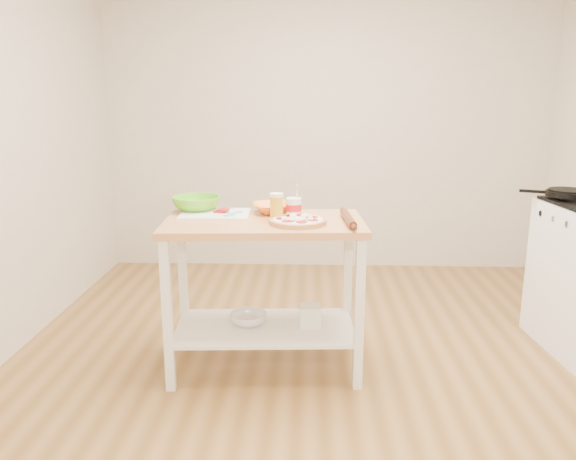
# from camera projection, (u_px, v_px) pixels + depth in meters

# --- Properties ---
(room_shell) EXTENTS (4.04, 4.54, 2.74)m
(room_shell) POSITION_uv_depth(u_px,v_px,m) (340.00, 142.00, 2.88)
(room_shell) COLOR olive
(room_shell) RESTS_ON ground
(prep_island) EXTENTS (1.15, 0.67, 0.90)m
(prep_island) POSITION_uv_depth(u_px,v_px,m) (264.00, 263.00, 3.22)
(prep_island) COLOR tan
(prep_island) RESTS_ON ground
(skillet) EXTENTS (0.41, 0.27, 0.03)m
(skillet) POSITION_uv_depth(u_px,v_px,m) (567.00, 194.00, 3.57)
(skillet) COLOR black
(skillet) RESTS_ON gas_stove
(pizza) EXTENTS (0.31, 0.31, 0.05)m
(pizza) POSITION_uv_depth(u_px,v_px,m) (298.00, 221.00, 3.07)
(pizza) COLOR tan
(pizza) RESTS_ON prep_island
(cutting_board) EXTENTS (0.41, 0.31, 0.04)m
(cutting_board) POSITION_uv_depth(u_px,v_px,m) (215.00, 213.00, 3.30)
(cutting_board) COLOR white
(cutting_board) RESTS_ON prep_island
(spatula) EXTENTS (0.10, 0.14, 0.01)m
(spatula) POSITION_uv_depth(u_px,v_px,m) (233.00, 214.00, 3.25)
(spatula) COLOR #56D1D6
(spatula) RESTS_ON cutting_board
(knife) EXTENTS (0.25, 0.14, 0.01)m
(knife) POSITION_uv_depth(u_px,v_px,m) (208.00, 210.00, 3.37)
(knife) COLOR silver
(knife) RESTS_ON cutting_board
(orange_bowl) EXTENTS (0.30, 0.30, 0.06)m
(orange_bowl) POSITION_uv_depth(u_px,v_px,m) (273.00, 208.00, 3.34)
(orange_bowl) COLOR orange
(orange_bowl) RESTS_ON prep_island
(green_bowl) EXTENTS (0.33, 0.33, 0.09)m
(green_bowl) POSITION_uv_depth(u_px,v_px,m) (196.00, 204.00, 3.39)
(green_bowl) COLOR #5DBB1E
(green_bowl) RESTS_ON prep_island
(beer_pint) EXTENTS (0.08, 0.08, 0.15)m
(beer_pint) POSITION_uv_depth(u_px,v_px,m) (277.00, 207.00, 3.14)
(beer_pint) COLOR gold
(beer_pint) RESTS_ON prep_island
(yogurt_tub) EXTENTS (0.09, 0.09, 0.19)m
(yogurt_tub) POSITION_uv_depth(u_px,v_px,m) (294.00, 207.00, 3.24)
(yogurt_tub) COLOR white
(yogurt_tub) RESTS_ON prep_island
(rolling_pin) EXTENTS (0.07, 0.38, 0.04)m
(rolling_pin) POSITION_uv_depth(u_px,v_px,m) (348.00, 218.00, 3.10)
(rolling_pin) COLOR #612E16
(rolling_pin) RESTS_ON prep_island
(shelf_glass_bowl) EXTENTS (0.28, 0.28, 0.07)m
(shelf_glass_bowl) POSITION_uv_depth(u_px,v_px,m) (248.00, 319.00, 3.33)
(shelf_glass_bowl) COLOR silver
(shelf_glass_bowl) RESTS_ON prep_island
(shelf_bin) EXTENTS (0.13, 0.13, 0.12)m
(shelf_bin) POSITION_uv_depth(u_px,v_px,m) (310.00, 315.00, 3.31)
(shelf_bin) COLOR white
(shelf_bin) RESTS_ON prep_island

